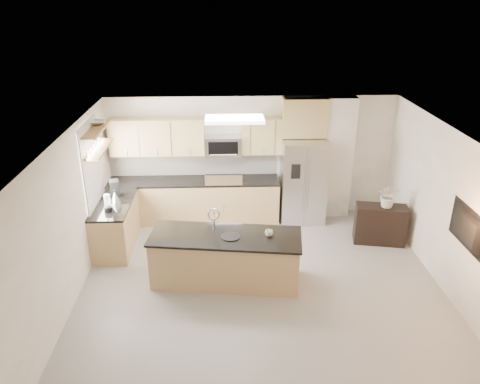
{
  "coord_description": "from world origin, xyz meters",
  "views": [
    {
      "loc": [
        -0.61,
        -6.15,
        4.6
      ],
      "look_at": [
        -0.32,
        1.3,
        1.34
      ],
      "focal_mm": 35.0,
      "sensor_mm": 36.0,
      "label": 1
    }
  ],
  "objects_px": {
    "microwave": "(223,146)",
    "credenza": "(380,224)",
    "range": "(224,199)",
    "cup": "(269,233)",
    "coffee_maker": "(115,189)",
    "television": "(463,229)",
    "bowl": "(98,122)",
    "flower_vase": "(390,190)",
    "platter": "(231,237)",
    "refrigerator": "(303,181)",
    "blender": "(108,204)",
    "island": "(226,258)",
    "kettle": "(115,197)"
  },
  "relations": [
    {
      "from": "platter",
      "to": "flower_vase",
      "type": "relative_size",
      "value": 0.45
    },
    {
      "from": "credenza",
      "to": "blender",
      "type": "xyz_separation_m",
      "value": [
        -5.1,
        -0.34,
        0.68
      ]
    },
    {
      "from": "platter",
      "to": "bowl",
      "type": "height_order",
      "value": "bowl"
    },
    {
      "from": "range",
      "to": "island",
      "type": "relative_size",
      "value": 0.44
    },
    {
      "from": "microwave",
      "to": "kettle",
      "type": "distance_m",
      "value": 2.42
    },
    {
      "from": "platter",
      "to": "kettle",
      "type": "relative_size",
      "value": 1.26
    },
    {
      "from": "range",
      "to": "refrigerator",
      "type": "relative_size",
      "value": 0.64
    },
    {
      "from": "platter",
      "to": "microwave",
      "type": "bearing_deg",
      "value": 92.23
    },
    {
      "from": "blender",
      "to": "television",
      "type": "relative_size",
      "value": 0.31
    },
    {
      "from": "platter",
      "to": "bowl",
      "type": "bearing_deg",
      "value": 145.64
    },
    {
      "from": "range",
      "to": "microwave",
      "type": "xyz_separation_m",
      "value": [
        0.0,
        0.12,
        1.16
      ]
    },
    {
      "from": "microwave",
      "to": "platter",
      "type": "relative_size",
      "value": 2.38
    },
    {
      "from": "range",
      "to": "bowl",
      "type": "xyz_separation_m",
      "value": [
        -2.25,
        -0.76,
        1.91
      ]
    },
    {
      "from": "range",
      "to": "credenza",
      "type": "height_order",
      "value": "range"
    },
    {
      "from": "platter",
      "to": "blender",
      "type": "height_order",
      "value": "blender"
    },
    {
      "from": "credenza",
      "to": "cup",
      "type": "relative_size",
      "value": 7.34
    },
    {
      "from": "bowl",
      "to": "coffee_maker",
      "type": "bearing_deg",
      "value": 2.81
    },
    {
      "from": "credenza",
      "to": "coffee_maker",
      "type": "bearing_deg",
      "value": -173.28
    },
    {
      "from": "range",
      "to": "blender",
      "type": "height_order",
      "value": "blender"
    },
    {
      "from": "range",
      "to": "cup",
      "type": "bearing_deg",
      "value": -72.84
    },
    {
      "from": "kettle",
      "to": "coffee_maker",
      "type": "relative_size",
      "value": 0.79
    },
    {
      "from": "credenza",
      "to": "television",
      "type": "height_order",
      "value": "television"
    },
    {
      "from": "coffee_maker",
      "to": "television",
      "type": "relative_size",
      "value": 0.3
    },
    {
      "from": "platter",
      "to": "island",
      "type": "bearing_deg",
      "value": 145.71
    },
    {
      "from": "microwave",
      "to": "refrigerator",
      "type": "xyz_separation_m",
      "value": [
        1.66,
        -0.17,
        -0.74
      ]
    },
    {
      "from": "bowl",
      "to": "flower_vase",
      "type": "xyz_separation_m",
      "value": [
        5.37,
        -0.36,
        -1.26
      ]
    },
    {
      "from": "microwave",
      "to": "flower_vase",
      "type": "bearing_deg",
      "value": -21.7
    },
    {
      "from": "coffee_maker",
      "to": "television",
      "type": "height_order",
      "value": "television"
    },
    {
      "from": "microwave",
      "to": "cup",
      "type": "height_order",
      "value": "microwave"
    },
    {
      "from": "range",
      "to": "blender",
      "type": "distance_m",
      "value": 2.6
    },
    {
      "from": "credenza",
      "to": "range",
      "type": "bearing_deg",
      "value": 170.61
    },
    {
      "from": "credenza",
      "to": "coffee_maker",
      "type": "distance_m",
      "value": 5.18
    },
    {
      "from": "microwave",
      "to": "credenza",
      "type": "relative_size",
      "value": 0.79
    },
    {
      "from": "refrigerator",
      "to": "coffee_maker",
      "type": "relative_size",
      "value": 5.55
    },
    {
      "from": "island",
      "to": "blender",
      "type": "relative_size",
      "value": 7.81
    },
    {
      "from": "island",
      "to": "credenza",
      "type": "bearing_deg",
      "value": 29.29
    },
    {
      "from": "microwave",
      "to": "blender",
      "type": "xyz_separation_m",
      "value": [
        -2.07,
        -1.57,
        -0.57
      ]
    },
    {
      "from": "credenza",
      "to": "bowl",
      "type": "xyz_separation_m",
      "value": [
        -5.28,
        0.34,
        2.0
      ]
    },
    {
      "from": "cup",
      "to": "coffee_maker",
      "type": "bearing_deg",
      "value": 150.46
    },
    {
      "from": "coffee_maker",
      "to": "television",
      "type": "bearing_deg",
      "value": -22.9
    },
    {
      "from": "platter",
      "to": "bowl",
      "type": "relative_size",
      "value": 0.84
    },
    {
      "from": "cup",
      "to": "television",
      "type": "xyz_separation_m",
      "value": [
        2.78,
        -0.77,
        0.43
      ]
    },
    {
      "from": "microwave",
      "to": "bowl",
      "type": "relative_size",
      "value": 2.01
    },
    {
      "from": "blender",
      "to": "flower_vase",
      "type": "bearing_deg",
      "value": 3.59
    },
    {
      "from": "microwave",
      "to": "refrigerator",
      "type": "height_order",
      "value": "microwave"
    },
    {
      "from": "cup",
      "to": "kettle",
      "type": "xyz_separation_m",
      "value": [
        -2.75,
        1.29,
        0.12
      ]
    },
    {
      "from": "island",
      "to": "range",
      "type": "bearing_deg",
      "value": 97.88
    },
    {
      "from": "range",
      "to": "microwave",
      "type": "bearing_deg",
      "value": 90.0
    },
    {
      "from": "refrigerator",
      "to": "television",
      "type": "height_order",
      "value": "refrigerator"
    },
    {
      "from": "microwave",
      "to": "coffee_maker",
      "type": "bearing_deg",
      "value": -157.28
    }
  ]
}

